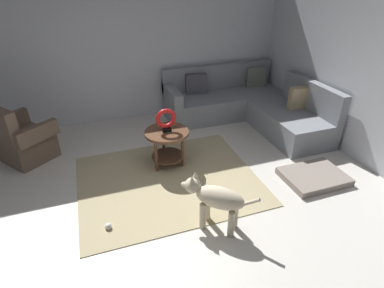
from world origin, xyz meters
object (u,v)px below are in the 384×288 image
sectional_couch (247,106)px  torus_sculpture (166,120)px  dog_toy_ball (108,226)px  armchair (23,140)px  side_table (167,139)px  dog (216,199)px  dog_bed_mat (314,177)px

sectional_couch → torus_sculpture: (-1.74, -0.96, 0.42)m
dog_toy_ball → armchair: bearing=118.1°
armchair → torus_sculpture: 2.11m
side_table → dog: size_ratio=0.90×
side_table → dog: 1.34m
sectional_couch → side_table: (-1.74, -0.96, 0.12)m
dog → sectional_couch: bearing=7.0°
dog_bed_mat → dog: 1.65m
dog_toy_ball → side_table: bearing=46.7°
sectional_couch → torus_sculpture: 2.03m
torus_sculpture → dog: torus_sculpture is taller
dog_bed_mat → dog_toy_ball: size_ratio=11.18×
dog_bed_mat → sectional_couch: bearing=89.6°
torus_sculpture → dog_toy_ball: torus_sculpture is taller
side_table → dog_toy_ball: (-0.94, -1.00, -0.38)m
side_table → torus_sculpture: torus_sculpture is taller
torus_sculpture → dog_bed_mat: size_ratio=0.41×
side_table → dog: (0.16, -1.33, -0.04)m
sectional_couch → armchair: bearing=-177.8°
dog_bed_mat → dog_toy_ball: dog_bed_mat is taller
dog → dog_toy_ball: size_ratio=9.32×
torus_sculpture → dog_toy_ball: 1.53m
torus_sculpture → dog: 1.38m
side_table → torus_sculpture: size_ratio=1.84×
armchair → side_table: bearing=28.3°
armchair → dog_toy_ball: size_ratio=13.96×
torus_sculpture → dog: size_ratio=0.49×
armchair → torus_sculpture: (1.91, -0.81, 0.39)m
torus_sculpture → armchair: bearing=156.9°
sectional_couch → torus_sculpture: sectional_couch is taller
side_table → dog_toy_ball: bearing=-133.3°
dog_bed_mat → dog_toy_ball: bearing=-179.6°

